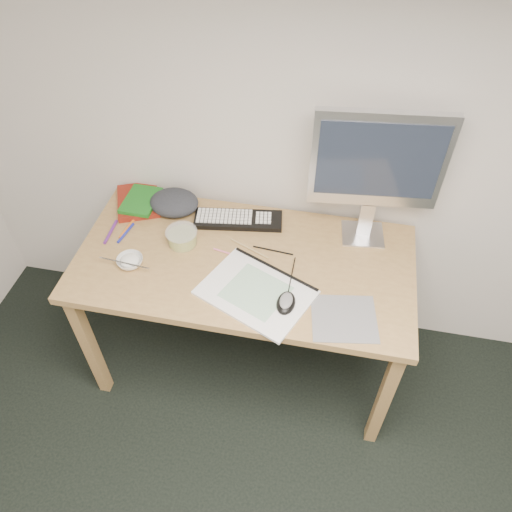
{
  "coord_description": "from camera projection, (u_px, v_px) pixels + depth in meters",
  "views": [
    {
      "loc": [
        -0.01,
        0.06,
        2.26
      ],
      "look_at": [
        -0.28,
        1.39,
        0.83
      ],
      "focal_mm": 35.0,
      "sensor_mm": 36.0,
      "label": 1
    }
  ],
  "objects": [
    {
      "name": "desk",
      "position": [
        244.0,
        273.0,
        2.13
      ],
      "size": [
        1.4,
        0.7,
        0.75
      ],
      "color": "tan",
      "rests_on": "ground"
    },
    {
      "name": "mousepad",
      "position": [
        344.0,
        318.0,
        1.86
      ],
      "size": [
        0.27,
        0.26,
        0.0
      ],
      "primitive_type": "cube",
      "rotation": [
        0.0,
        0.0,
        0.16
      ],
      "color": "slate",
      "rests_on": "desk"
    },
    {
      "name": "sketchpad",
      "position": [
        256.0,
        292.0,
        1.94
      ],
      "size": [
        0.49,
        0.43,
        0.01
      ],
      "primitive_type": "cube",
      "rotation": [
        0.0,
        0.0,
        -0.42
      ],
      "color": "white",
      "rests_on": "desk"
    },
    {
      "name": "keyboard",
      "position": [
        238.0,
        220.0,
        2.22
      ],
      "size": [
        0.4,
        0.18,
        0.02
      ],
      "primitive_type": "cube",
      "rotation": [
        0.0,
        0.0,
        0.14
      ],
      "color": "black",
      "rests_on": "desk"
    },
    {
      "name": "monitor",
      "position": [
        378.0,
        164.0,
        1.9
      ],
      "size": [
        0.51,
        0.18,
        0.6
      ],
      "rotation": [
        0.0,
        0.0,
        0.11
      ],
      "color": "silver",
      "rests_on": "desk"
    },
    {
      "name": "mouse",
      "position": [
        286.0,
        301.0,
        1.88
      ],
      "size": [
        0.08,
        0.12,
        0.04
      ],
      "primitive_type": "ellipsoid",
      "rotation": [
        0.0,
        0.0,
        -0.05
      ],
      "color": "black",
      "rests_on": "sketchpad"
    },
    {
      "name": "rice_bowl",
      "position": [
        130.0,
        261.0,
        2.04
      ],
      "size": [
        0.12,
        0.12,
        0.03
      ],
      "primitive_type": "imported",
      "rotation": [
        0.0,
        0.0,
        -0.12
      ],
      "color": "white",
      "rests_on": "desk"
    },
    {
      "name": "chopsticks",
      "position": [
        124.0,
        263.0,
        2.01
      ],
      "size": [
        0.21,
        0.03,
        0.02
      ],
      "primitive_type": "cylinder",
      "rotation": [
        0.0,
        1.57,
        -0.09
      ],
      "color": "silver",
      "rests_on": "rice_bowl"
    },
    {
      "name": "fruit_tub",
      "position": [
        182.0,
        237.0,
        2.11
      ],
      "size": [
        0.16,
        0.16,
        0.07
      ],
      "primitive_type": "cylinder",
      "rotation": [
        0.0,
        0.0,
        0.24
      ],
      "color": "gold",
      "rests_on": "desk"
    },
    {
      "name": "book_red",
      "position": [
        138.0,
        201.0,
        2.31
      ],
      "size": [
        0.27,
        0.3,
        0.02
      ],
      "primitive_type": "cube",
      "rotation": [
        0.0,
        0.0,
        0.4
      ],
      "color": "maroon",
      "rests_on": "desk"
    },
    {
      "name": "book_green",
      "position": [
        141.0,
        200.0,
        2.28
      ],
      "size": [
        0.15,
        0.2,
        0.02
      ],
      "primitive_type": "cube",
      "rotation": [
        0.0,
        0.0,
        -0.02
      ],
      "color": "#1A6A1B",
      "rests_on": "book_red"
    },
    {
      "name": "cloth_lump",
      "position": [
        174.0,
        203.0,
        2.26
      ],
      "size": [
        0.22,
        0.2,
        0.08
      ],
      "primitive_type": "ellipsoid",
      "rotation": [
        0.0,
        0.0,
        -0.27
      ],
      "color": "#292C31",
      "rests_on": "desk"
    },
    {
      "name": "pencil_pink",
      "position": [
        234.0,
        255.0,
        2.08
      ],
      "size": [
        0.19,
        0.05,
        0.01
      ],
      "primitive_type": "cylinder",
      "rotation": [
        0.0,
        1.57,
        -0.2
      ],
      "color": "pink",
      "rests_on": "desk"
    },
    {
      "name": "pencil_tan",
      "position": [
        249.0,
        248.0,
        2.11
      ],
      "size": [
        0.18,
        0.09,
        0.01
      ],
      "primitive_type": "cylinder",
      "rotation": [
        0.0,
        1.57,
        -0.42
      ],
      "color": "tan",
      "rests_on": "desk"
    },
    {
      "name": "pencil_black",
      "position": [
        273.0,
        250.0,
        2.1
      ],
      "size": [
        0.17,
        0.02,
        0.01
      ],
      "primitive_type": "cylinder",
      "rotation": [
        0.0,
        1.57,
        -0.09
      ],
      "color": "black",
      "rests_on": "desk"
    },
    {
      "name": "marker_blue",
      "position": [
        126.0,
        233.0,
        2.17
      ],
      "size": [
        0.03,
        0.13,
        0.01
      ],
      "primitive_type": "cylinder",
      "rotation": [
        0.0,
        1.57,
        1.39
      ],
      "color": "#1D269D",
      "rests_on": "desk"
    },
    {
      "name": "marker_orange",
      "position": [
        127.0,
        229.0,
        2.19
      ],
      "size": [
        0.03,
        0.12,
        0.01
      ],
      "primitive_type": "cylinder",
      "rotation": [
        0.0,
        1.57,
        1.42
      ],
      "color": "orange",
      "rests_on": "desk"
    },
    {
      "name": "marker_purple",
      "position": [
        111.0,
        232.0,
        2.17
      ],
      "size": [
        0.02,
        0.14,
        0.01
      ],
      "primitive_type": "cylinder",
      "rotation": [
        0.0,
        1.57,
        1.6
      ],
      "color": "#59227E",
      "rests_on": "desk"
    }
  ]
}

